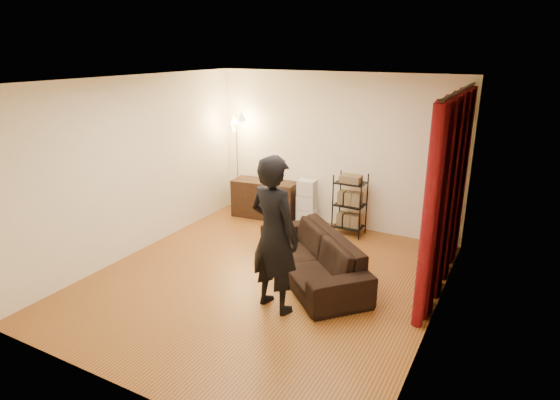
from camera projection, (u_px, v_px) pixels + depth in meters
The scene contains 14 objects.
floor at pixel (263, 280), 6.50m from camera, with size 5.00×5.00×0.00m, color #9B5F24.
ceiling at pixel (261, 80), 5.66m from camera, with size 5.00×5.00×0.00m, color white.
wall_back at pixel (334, 151), 8.17m from camera, with size 5.00×5.00×0.00m, color #F3EBCC.
wall_front at pixel (115, 260), 3.99m from camera, with size 5.00×5.00×0.00m, color #F3EBCC.
wall_left at pixel (134, 167), 7.09m from camera, with size 5.00×5.00×0.00m, color #F3EBCC.
wall_right at pixel (441, 215), 5.07m from camera, with size 5.00×5.00×0.00m, color #F3EBCC.
curtain_rod at pixel (461, 91), 5.67m from camera, with size 0.04×0.04×2.65m, color black.
curtain at pixel (447, 193), 6.09m from camera, with size 0.22×2.65×2.55m, color maroon, non-canonical shape.
sofa at pixel (312, 256), 6.49m from camera, with size 2.17×0.85×0.63m, color black.
person at pixel (274, 235), 5.53m from camera, with size 0.71×0.47×1.94m, color black.
media_cabinet at pixel (265, 199), 8.82m from camera, with size 1.21×0.45×0.70m, color black.
storage_boxes at pixel (307, 202), 8.47m from camera, with size 0.33×0.27×0.83m, color beige, non-canonical shape.
wire_shelf at pixel (350, 205), 7.93m from camera, with size 0.49×0.34×1.07m, color black, non-canonical shape.
floor_lamp at pixel (237, 166), 8.83m from camera, with size 0.34×0.34×1.90m, color silver, non-canonical shape.
Camera 1 is at (2.96, -5.03, 3.08)m, focal length 30.00 mm.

